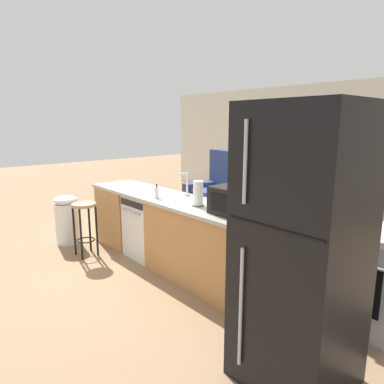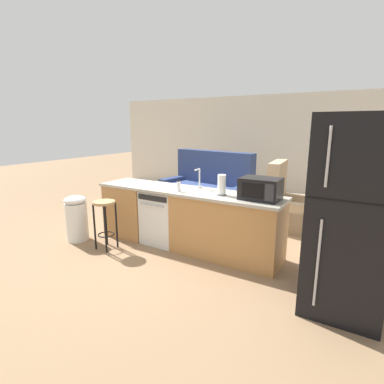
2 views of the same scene
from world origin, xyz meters
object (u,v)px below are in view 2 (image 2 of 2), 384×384
object	(u,v)px
refrigerator	(350,218)
trash_bin	(77,218)
kettle	(341,194)
stove_range	(351,234)
soap_bottle	(179,187)
bar_stool	(105,214)
couch	(208,191)
dishwasher	(164,216)
microwave	(261,189)
paper_towel_roll	(222,185)
armchair	(287,208)

from	to	relation	value
refrigerator	trash_bin	world-z (taller)	refrigerator
kettle	stove_range	bearing A→B (deg)	37.16
kettle	soap_bottle	bearing A→B (deg)	-163.89
bar_stool	trash_bin	world-z (taller)	same
bar_stool	couch	xyz separation A→B (m)	(0.24, 2.80, -0.14)
refrigerator	soap_bottle	xyz separation A→B (m)	(-2.21, 0.38, 0.00)
soap_bottle	kettle	xyz separation A→B (m)	(2.04, 0.59, 0.01)
soap_bottle	trash_bin	size ratio (longest dim) A/B	0.24
dishwasher	microwave	xyz separation A→B (m)	(1.54, -0.00, 0.62)
stove_range	paper_towel_roll	distance (m)	1.80
paper_towel_roll	microwave	bearing A→B (deg)	4.52
paper_towel_roll	trash_bin	size ratio (longest dim) A/B	0.38
trash_bin	couch	distance (m)	2.94
dishwasher	bar_stool	bearing A→B (deg)	-131.27
kettle	trash_bin	size ratio (longest dim) A/B	0.28
bar_stool	microwave	bearing A→B (deg)	17.59
paper_towel_roll	armchair	world-z (taller)	armchair
dishwasher	kettle	bearing A→B (deg)	9.85
refrigerator	couch	world-z (taller)	refrigerator
stove_range	soap_bottle	world-z (taller)	soap_bottle
kettle	bar_stool	xyz separation A→B (m)	(-3.03, -1.10, -0.45)
microwave	trash_bin	bearing A→B (deg)	-166.37
refrigerator	couch	distance (m)	4.02
refrigerator	armchair	xyz separation A→B (m)	(-1.11, 2.28, -0.62)
paper_towel_roll	couch	size ratio (longest dim) A/B	0.13
soap_bottle	kettle	distance (m)	2.13
kettle	bar_stool	distance (m)	3.25
bar_stool	armchair	bearing A→B (deg)	49.15
armchair	kettle	bearing A→B (deg)	-54.16
kettle	trash_bin	bearing A→B (deg)	-163.37
soap_bottle	paper_towel_roll	bearing A→B (deg)	11.36
bar_stool	armchair	xyz separation A→B (m)	(2.08, 2.41, -0.19)
paper_towel_roll	couch	xyz separation A→B (m)	(-1.37, 2.16, -0.64)
microwave	kettle	size ratio (longest dim) A/B	2.44
microwave	paper_towel_roll	bearing A→B (deg)	-175.48
kettle	trash_bin	xyz separation A→B (m)	(-3.69, -1.10, -0.61)
couch	dishwasher	bearing A→B (deg)	-80.44
microwave	kettle	bearing A→B (deg)	25.34
refrigerator	microwave	size ratio (longest dim) A/B	3.89
dishwasher	paper_towel_roll	distance (m)	1.18
dishwasher	armchair	size ratio (longest dim) A/B	0.70
microwave	couch	world-z (taller)	couch
refrigerator	microwave	world-z (taller)	refrigerator
bar_stool	soap_bottle	bearing A→B (deg)	27.37
microwave	kettle	xyz separation A→B (m)	(0.90, 0.42, -0.05)
bar_stool	stove_range	bearing A→B (deg)	21.00
bar_stool	armchair	world-z (taller)	armchair
dishwasher	couch	xyz separation A→B (m)	(-0.36, 2.12, -0.03)
soap_bottle	couch	size ratio (longest dim) A/B	0.08
paper_towel_roll	soap_bottle	size ratio (longest dim) A/B	1.60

